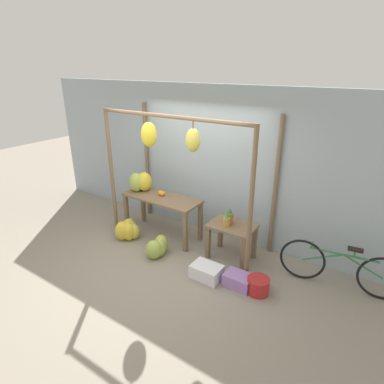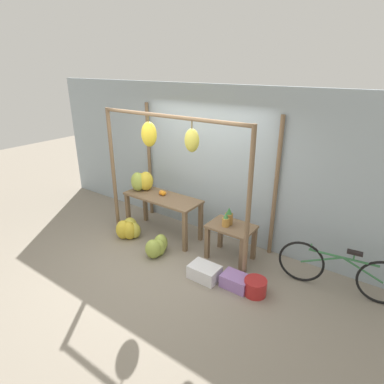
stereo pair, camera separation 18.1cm
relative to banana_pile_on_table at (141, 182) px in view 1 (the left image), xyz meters
The scene contains 14 objects.
ground_plane 1.67m from the banana_pile_on_table, 36.64° to the right, with size 20.00×20.00×0.00m, color gray.
shop_wall_back 1.33m from the banana_pile_on_table, 30.47° to the left, with size 8.00×0.08×2.80m.
stall_awning 1.27m from the banana_pile_on_table, 10.93° to the right, with size 2.86×1.14×2.40m.
display_table_main 0.63m from the banana_pile_on_table, ahead, with size 1.51×0.59×0.80m.
display_table_side 2.07m from the banana_pile_on_table, ahead, with size 0.75×0.53×0.63m.
banana_pile_on_table is the anchor object (origin of this frame).
orange_pile 0.52m from the banana_pile_on_table, ahead, with size 0.15×0.11×0.09m.
pineapple_cluster 1.95m from the banana_pile_on_table, ahead, with size 0.13×0.22×0.30m.
banana_pile_ground_left 0.96m from the banana_pile_on_table, 79.56° to the right, with size 0.49×0.51×0.38m.
banana_pile_ground_right 1.40m from the banana_pile_on_table, 35.47° to the right, with size 0.38×0.58×0.34m.
fruit_crate_white 2.27m from the banana_pile_on_table, 20.58° to the right, with size 0.46×0.33×0.22m.
blue_bucket 2.96m from the banana_pile_on_table, 12.54° to the right, with size 0.33×0.33×0.24m.
parked_bicycle 3.76m from the banana_pile_on_table, ahead, with size 1.74×0.27×0.71m.
fruit_crate_purple 2.69m from the banana_pile_on_table, 14.57° to the right, with size 0.42×0.29×0.20m.
Camera 1 is at (2.99, -3.51, 3.11)m, focal length 30.00 mm.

